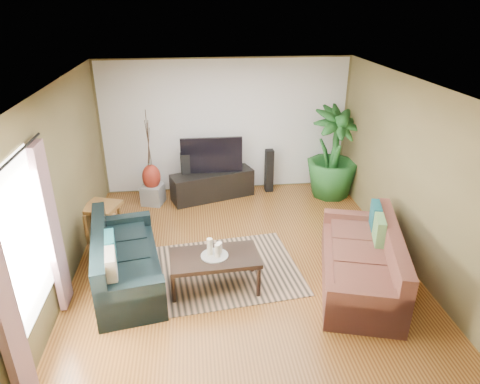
{
  "coord_description": "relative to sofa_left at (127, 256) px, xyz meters",
  "views": [
    {
      "loc": [
        -0.67,
        -5.63,
        3.73
      ],
      "look_at": [
        0.0,
        0.2,
        1.05
      ],
      "focal_mm": 32.0,
      "sensor_mm": 36.0,
      "label": 1
    }
  ],
  "objects": [
    {
      "name": "floor",
      "position": [
        1.67,
        0.42,
        -0.42
      ],
      "size": [
        5.5,
        5.5,
        0.0
      ],
      "primitive_type": "plane",
      "color": "brown",
      "rests_on": "ground"
    },
    {
      "name": "ceiling",
      "position": [
        1.67,
        0.42,
        2.28
      ],
      "size": [
        5.5,
        5.5,
        0.0
      ],
      "primitive_type": "plane",
      "rotation": [
        3.14,
        0.0,
        0.0
      ],
      "color": "white",
      "rests_on": "ground"
    },
    {
      "name": "wall_back",
      "position": [
        1.67,
        3.17,
        0.93
      ],
      "size": [
        5.0,
        0.0,
        5.0
      ],
      "primitive_type": "plane",
      "rotation": [
        1.57,
        0.0,
        0.0
      ],
      "color": "brown",
      "rests_on": "ground"
    },
    {
      "name": "wall_front",
      "position": [
        1.67,
        -2.33,
        0.93
      ],
      "size": [
        5.0,
        0.0,
        5.0
      ],
      "primitive_type": "plane",
      "rotation": [
        -1.57,
        0.0,
        0.0
      ],
      "color": "brown",
      "rests_on": "ground"
    },
    {
      "name": "wall_left",
      "position": [
        -0.83,
        0.42,
        0.92
      ],
      "size": [
        0.0,
        5.5,
        5.5
      ],
      "primitive_type": "plane",
      "rotation": [
        1.57,
        0.0,
        1.57
      ],
      "color": "brown",
      "rests_on": "ground"
    },
    {
      "name": "wall_right",
      "position": [
        4.17,
        0.42,
        0.92
      ],
      "size": [
        0.0,
        5.5,
        5.5
      ],
      "primitive_type": "plane",
      "rotation": [
        1.57,
        0.0,
        -1.57
      ],
      "color": "brown",
      "rests_on": "ground"
    },
    {
      "name": "backwall_panel",
      "position": [
        1.67,
        3.16,
        0.93
      ],
      "size": [
        4.9,
        0.0,
        4.9
      ],
      "primitive_type": "plane",
      "rotation": [
        1.57,
        0.0,
        0.0
      ],
      "color": "white",
      "rests_on": "ground"
    },
    {
      "name": "window_pane",
      "position": [
        -0.81,
        -1.18,
        0.97
      ],
      "size": [
        0.0,
        1.8,
        1.8
      ],
      "primitive_type": "plane",
      "rotation": [
        1.57,
        0.0,
        1.57
      ],
      "color": "white",
      "rests_on": "ground"
    },
    {
      "name": "curtain_near",
      "position": [
        -0.76,
        -1.93,
        0.72
      ],
      "size": [
        0.08,
        0.35,
        2.2
      ],
      "primitive_type": "cube",
      "color": "gray",
      "rests_on": "ground"
    },
    {
      "name": "curtain_far",
      "position": [
        -0.76,
        -0.43,
        0.72
      ],
      "size": [
        0.08,
        0.35,
        2.2
      ],
      "primitive_type": "cube",
      "color": "gray",
      "rests_on": "ground"
    },
    {
      "name": "curtain_rod",
      "position": [
        -0.76,
        -1.18,
        1.87
      ],
      "size": [
        0.03,
        1.9,
        0.03
      ],
      "primitive_type": "cylinder",
      "rotation": [
        1.57,
        0.0,
        0.0
      ],
      "color": "black",
      "rests_on": "ground"
    },
    {
      "name": "sofa_left",
      "position": [
        0.0,
        0.0,
        0.0
      ],
      "size": [
        1.18,
        2.1,
        0.85
      ],
      "primitive_type": "cube",
      "rotation": [
        0.0,
        0.0,
        1.75
      ],
      "color": "black",
      "rests_on": "floor"
    },
    {
      "name": "sofa_right",
      "position": [
        3.25,
        -0.38,
        0.0
      ],
      "size": [
        1.55,
        2.38,
        0.85
      ],
      "primitive_type": "cube",
      "rotation": [
        0.0,
        0.0,
        -1.85
      ],
      "color": "#582E25",
      "rests_on": "floor"
    },
    {
      "name": "area_rug",
      "position": [
        1.23,
        0.1,
        -0.42
      ],
      "size": [
        2.67,
        2.03,
        0.01
      ],
      "primitive_type": "cube",
      "rotation": [
        0.0,
        0.0,
        0.12
      ],
      "color": "#A58161",
      "rests_on": "floor"
    },
    {
      "name": "coffee_table",
      "position": [
        1.22,
        -0.25,
        -0.18
      ],
      "size": [
        1.26,
        0.74,
        0.5
      ],
      "primitive_type": "cube",
      "rotation": [
        0.0,
        0.0,
        0.06
      ],
      "color": "black",
      "rests_on": "floor"
    },
    {
      "name": "candle_tray",
      "position": [
        1.22,
        -0.25,
        0.08
      ],
      "size": [
        0.38,
        0.38,
        0.02
      ],
      "primitive_type": "cylinder",
      "color": "#999994",
      "rests_on": "coffee_table"
    },
    {
      "name": "candle_tall",
      "position": [
        1.16,
        -0.22,
        0.21
      ],
      "size": [
        0.08,
        0.08,
        0.24
      ],
      "primitive_type": "cylinder",
      "color": "beige",
      "rests_on": "candle_tray"
    },
    {
      "name": "candle_mid",
      "position": [
        1.26,
        -0.29,
        0.18
      ],
      "size": [
        0.08,
        0.08,
        0.19
      ],
      "primitive_type": "cylinder",
      "color": "beige",
      "rests_on": "candle_tray"
    },
    {
      "name": "candle_short",
      "position": [
        1.29,
        -0.19,
        0.17
      ],
      "size": [
        0.08,
        0.08,
        0.16
      ],
      "primitive_type": "cylinder",
      "color": "white",
      "rests_on": "candle_tray"
    },
    {
      "name": "tv_stand",
      "position": [
        1.35,
        2.7,
        -0.15
      ],
      "size": [
        1.72,
        0.98,
        0.55
      ],
      "primitive_type": "cube",
      "rotation": [
        0.0,
        0.0,
        0.31
      ],
      "color": "black",
      "rests_on": "floor"
    },
    {
      "name": "television",
      "position": [
        1.35,
        2.72,
        0.48
      ],
      "size": [
        1.21,
        0.07,
        0.71
      ],
      "primitive_type": "cube",
      "color": "black",
      "rests_on": "tv_stand"
    },
    {
      "name": "speaker_left",
      "position": [
        0.83,
        2.75,
        0.05
      ],
      "size": [
        0.19,
        0.21,
        0.94
      ],
      "primitive_type": "cube",
      "rotation": [
        0.0,
        0.0,
        0.13
      ],
      "color": "black",
      "rests_on": "floor"
    },
    {
      "name": "speaker_right",
      "position": [
        2.54,
        2.92,
        0.03
      ],
      "size": [
        0.17,
        0.19,
        0.9
      ],
      "primitive_type": "cube",
      "rotation": [
        0.0,
        0.0,
        0.04
      ],
      "color": "black",
      "rests_on": "floor"
    },
    {
      "name": "potted_plant",
      "position": [
        3.76,
        2.55,
        0.49
      ],
      "size": [
        1.34,
        1.34,
        1.82
      ],
      "primitive_type": "imported",
      "rotation": [
        0.0,
        0.0,
        0.4
      ],
      "color": "#1B531F",
      "rests_on": "floor"
    },
    {
      "name": "plant_pot",
      "position": [
        3.76,
        2.55,
        -0.29
      ],
      "size": [
        0.34,
        0.34,
        0.26
      ],
      "primitive_type": "cylinder",
      "color": "black",
      "rests_on": "floor"
    },
    {
      "name": "pedestal",
      "position": [
        0.17,
        2.57,
        -0.23
      ],
      "size": [
        0.48,
        0.48,
        0.39
      ],
      "primitive_type": "cube",
      "rotation": [
        0.0,
        0.0,
        -0.29
      ],
      "color": "gray",
      "rests_on": "floor"
    },
    {
      "name": "vase",
      "position": [
        0.17,
        2.57,
        0.14
      ],
      "size": [
        0.35,
        0.35,
        0.5
      ],
      "primitive_type": "ellipsoid",
      "color": "maroon",
      "rests_on": "pedestal"
    },
    {
      "name": "side_table",
      "position": [
        -0.57,
        1.37,
        -0.13
      ],
      "size": [
        0.7,
        0.7,
        0.58
      ],
      "primitive_type": "cube",
      "rotation": [
        0.0,
        0.0,
        -0.33
      ],
      "color": "olive",
      "rests_on": "floor"
    }
  ]
}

